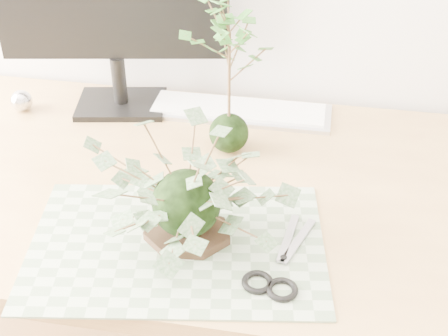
{
  "coord_description": "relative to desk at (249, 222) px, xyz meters",
  "views": [
    {
      "loc": [
        0.15,
        0.29,
        1.44
      ],
      "look_at": [
        0.0,
        1.14,
        0.84
      ],
      "focal_mm": 50.0,
      "sensor_mm": 36.0,
      "label": 1
    }
  ],
  "objects": [
    {
      "name": "scissors",
      "position": [
        0.08,
        -0.23,
        0.1
      ],
      "size": [
        0.1,
        0.21,
        0.01
      ],
      "rotation": [
        0.0,
        0.0,
        -0.22
      ],
      "color": "gray",
      "rests_on": "cutting_mat"
    },
    {
      "name": "stone_dish",
      "position": [
        -0.08,
        -0.17,
        0.1
      ],
      "size": [
        0.16,
        0.16,
        0.01
      ],
      "primitive_type": "cylinder",
      "rotation": [
        0.0,
        0.0,
        0.09
      ],
      "color": "black",
      "rests_on": "cutting_mat"
    },
    {
      "name": "maple_kokedama",
      "position": [
        -0.06,
        0.12,
        0.32
      ],
      "size": [
        0.21,
        0.21,
        0.34
      ],
      "rotation": [
        0.0,
        0.0,
        0.22
      ],
      "color": "black",
      "rests_on": "desk"
    },
    {
      "name": "cutting_mat",
      "position": [
        -0.1,
        -0.19,
        0.09
      ],
      "size": [
        0.53,
        0.4,
        0.0
      ],
      "primitive_type": "cube",
      "rotation": [
        0.0,
        0.0,
        0.16
      ],
      "color": "#647F5E",
      "rests_on": "desk"
    },
    {
      "name": "desk",
      "position": [
        0.0,
        0.0,
        0.0
      ],
      "size": [
        1.6,
        0.7,
        0.74
      ],
      "color": "tan",
      "rests_on": "ground_plane"
    },
    {
      "name": "foil_ball",
      "position": [
        -0.55,
        0.2,
        0.11
      ],
      "size": [
        0.05,
        0.05,
        0.05
      ],
      "primitive_type": "sphere",
      "color": "silver",
      "rests_on": "desk"
    },
    {
      "name": "keyboard",
      "position": [
        -0.07,
        0.27,
        0.1
      ],
      "size": [
        0.41,
        0.12,
        0.02
      ],
      "rotation": [
        0.0,
        0.0,
        0.0
      ],
      "color": "#B9B9C2",
      "rests_on": "desk"
    },
    {
      "name": "ivy_kokedama",
      "position": [
        -0.08,
        -0.17,
        0.22
      ],
      "size": [
        0.38,
        0.38,
        0.23
      ],
      "rotation": [
        0.0,
        0.0,
        0.21
      ],
      "color": "black",
      "rests_on": "stone_dish"
    }
  ]
}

